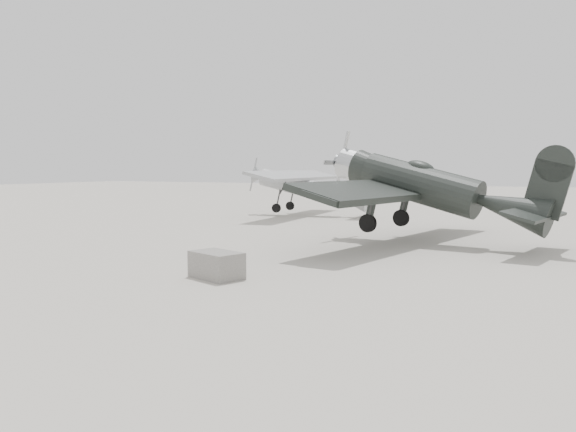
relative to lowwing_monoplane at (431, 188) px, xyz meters
name	(u,v)px	position (x,y,z in m)	size (l,w,h in m)	color
ground	(247,262)	(-4.52, -6.90, -2.26)	(160.00, 160.00, 0.00)	#9C968A
lowwing_monoplane	(431,188)	(0.00, 0.00, 0.00)	(9.60, 13.30, 4.27)	black
highwing_monoplane	(305,184)	(-10.02, 10.06, -0.23)	(8.12, 11.43, 3.25)	#929497
equipment_block	(217,265)	(-3.96, -9.61, -1.89)	(1.49, 0.93, 0.74)	slate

